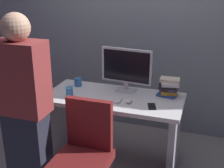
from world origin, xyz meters
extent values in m
plane|color=gray|center=(0.00, 0.00, 0.00)|extent=(9.00, 9.00, 0.00)
cube|color=gray|center=(0.00, 0.92, 1.50)|extent=(6.40, 0.10, 3.00)
cube|color=white|center=(0.00, 0.00, 0.72)|extent=(1.38, 0.65, 0.04)
cube|color=#B2B2B7|center=(-0.63, 0.00, 0.35)|extent=(0.06, 0.57, 0.70)
cube|color=#B2B2B7|center=(0.63, 0.00, 0.35)|extent=(0.06, 0.57, 0.70)
cube|color=maroon|center=(-0.02, -0.77, 0.46)|extent=(0.44, 0.44, 0.08)
cube|color=maroon|center=(-0.02, -0.58, 0.72)|extent=(0.40, 0.06, 0.44)
cube|color=#262838|center=(-0.50, -0.79, 0.42)|extent=(0.34, 0.20, 0.85)
cube|color=maroon|center=(-0.50, -0.79, 1.14)|extent=(0.40, 0.24, 0.58)
sphere|color=tan|center=(-0.50, -0.79, 1.53)|extent=(0.22, 0.22, 0.22)
cube|color=silver|center=(0.08, 0.18, 0.75)|extent=(0.21, 0.16, 0.02)
cube|color=silver|center=(0.08, 0.18, 0.80)|extent=(0.04, 0.03, 0.08)
cube|color=silver|center=(0.08, 0.18, 1.02)|extent=(0.54, 0.08, 0.36)
cube|color=black|center=(0.08, 0.17, 1.02)|extent=(0.50, 0.05, 0.32)
cube|color=white|center=(-0.11, -0.11, 0.75)|extent=(0.43, 0.13, 0.02)
ellipsoid|color=white|center=(0.19, -0.10, 0.76)|extent=(0.06, 0.10, 0.03)
cylinder|color=#3372B2|center=(-0.41, -0.15, 0.79)|extent=(0.07, 0.07, 0.10)
cylinder|color=#3372B2|center=(-0.46, 0.16, 0.79)|extent=(0.08, 0.08, 0.09)
cube|color=#3359A5|center=(0.51, 0.18, 0.76)|extent=(0.21, 0.16, 0.03)
cube|color=gold|center=(0.52, 0.19, 0.79)|extent=(0.17, 0.15, 0.03)
cube|color=#594C72|center=(0.52, 0.20, 0.82)|extent=(0.18, 0.17, 0.03)
cube|color=black|center=(0.51, 0.18, 0.85)|extent=(0.19, 0.17, 0.03)
cube|color=white|center=(0.53, 0.18, 0.88)|extent=(0.19, 0.17, 0.04)
cube|color=beige|center=(0.52, 0.19, 0.91)|extent=(0.19, 0.13, 0.03)
cube|color=black|center=(0.41, -0.13, 0.75)|extent=(0.11, 0.16, 0.01)
camera|label=1|loc=(0.86, -2.62, 1.88)|focal=47.57mm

